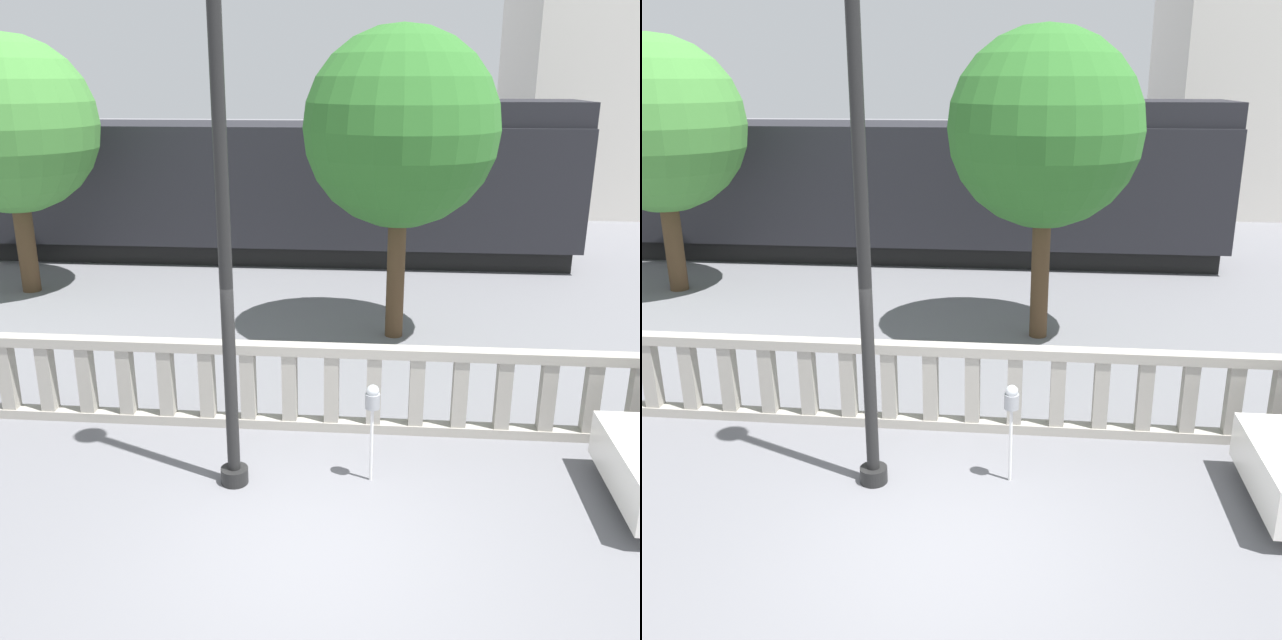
# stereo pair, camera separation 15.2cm
# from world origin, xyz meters

# --- Properties ---
(ground_plane) EXTENTS (160.00, 160.00, 0.00)m
(ground_plane) POSITION_xyz_m (0.00, 0.00, 0.00)
(ground_plane) COLOR slate
(balustrade) EXTENTS (13.70, 0.24, 1.27)m
(balustrade) POSITION_xyz_m (0.00, 2.76, 0.63)
(balustrade) COLOR #9E998E
(balustrade) RESTS_ON ground
(lamppost) EXTENTS (0.43, 0.43, 6.45)m
(lamppost) POSITION_xyz_m (-1.09, 1.24, 3.86)
(lamppost) COLOR black
(lamppost) RESTS_ON ground
(parking_meter) EXTENTS (0.18, 0.18, 1.28)m
(parking_meter) POSITION_xyz_m (0.58, 1.45, 1.04)
(parking_meter) COLOR silver
(parking_meter) RESTS_ON ground
(train_near) EXTENTS (19.02, 2.94, 4.18)m
(train_near) POSITION_xyz_m (-3.68, 12.88, 1.89)
(train_near) COLOR black
(train_near) RESTS_ON ground
(building_block) EXTENTS (9.01, 8.54, 11.37)m
(building_block) POSITION_xyz_m (10.08, 23.18, 5.69)
(building_block) COLOR beige
(building_block) RESTS_ON ground
(tree_left) EXTENTS (3.81, 3.81, 5.66)m
(tree_left) POSITION_xyz_m (-7.48, 9.03, 3.73)
(tree_left) COLOR #4C3823
(tree_left) RESTS_ON ground
(tree_right) EXTENTS (3.49, 3.49, 5.63)m
(tree_right) POSITION_xyz_m (0.92, 6.72, 3.86)
(tree_right) COLOR #4C3823
(tree_right) RESTS_ON ground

